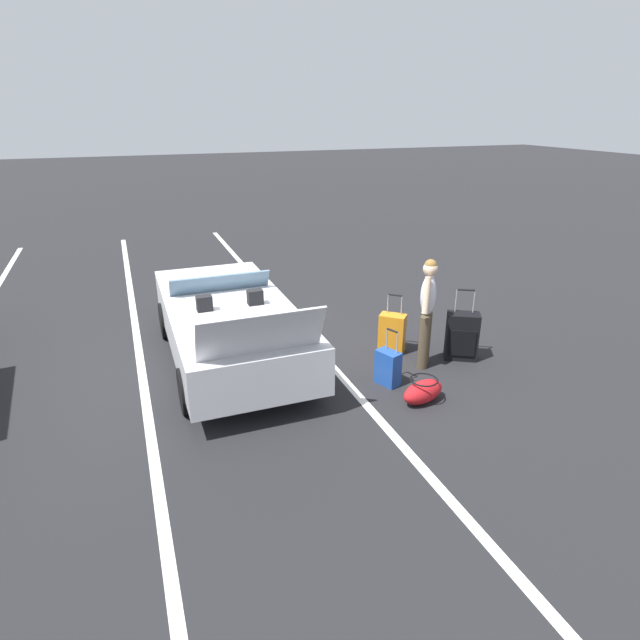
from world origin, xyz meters
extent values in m
plane|color=black|center=(0.00, 0.00, 0.00)|extent=(80.00, 80.00, 0.00)
cube|color=silver|center=(0.00, -1.37, 0.00)|extent=(18.00, 0.12, 0.01)
cube|color=silver|center=(0.00, 1.33, 0.00)|extent=(18.00, 0.12, 0.01)
cube|color=silver|center=(0.00, 0.00, 0.62)|extent=(4.11, 1.78, 0.64)
cube|color=silver|center=(1.43, 0.01, 0.51)|extent=(1.32, 1.68, 0.38)
cube|color=slate|center=(0.51, 0.00, 1.09)|extent=(0.19, 1.55, 0.31)
cube|color=black|center=(-0.21, 0.37, 1.05)|extent=(0.16, 0.22, 0.22)
cube|color=black|center=(-0.20, -0.37, 1.05)|extent=(0.16, 0.22, 0.22)
cube|color=silver|center=(-1.95, -0.01, 1.22)|extent=(0.30, 1.50, 0.59)
cylinder|color=black|center=(1.27, 0.81, 0.30)|extent=(0.60, 0.22, 0.60)
cylinder|color=black|center=(1.27, -0.80, 0.30)|extent=(0.60, 0.22, 0.60)
cylinder|color=black|center=(-1.27, 0.80, 0.30)|extent=(0.60, 0.22, 0.60)
cylinder|color=black|center=(-1.27, -0.81, 0.30)|extent=(0.60, 0.22, 0.60)
cube|color=black|center=(-1.20, -3.34, 0.37)|extent=(0.48, 0.56, 0.74)
cube|color=black|center=(-1.33, -3.26, 0.31)|extent=(0.21, 0.34, 0.41)
cylinder|color=gray|center=(-1.20, -3.49, 0.92)|extent=(0.03, 0.03, 0.35)
cylinder|color=gray|center=(-1.07, -3.26, 0.92)|extent=(0.03, 0.03, 0.35)
cylinder|color=black|center=(-1.13, -3.38, 1.09)|extent=(0.15, 0.24, 0.03)
sphere|color=black|center=(-1.19, -3.54, 0.02)|extent=(0.04, 0.04, 0.04)
sphere|color=black|center=(-1.02, -3.24, 0.02)|extent=(0.04, 0.04, 0.04)
cube|color=orange|center=(-0.59, -2.46, 0.31)|extent=(0.45, 0.46, 0.62)
cylinder|color=gray|center=(-0.62, -2.59, 0.77)|extent=(0.03, 0.03, 0.31)
cylinder|color=gray|center=(-0.47, -2.43, 0.77)|extent=(0.03, 0.03, 0.31)
cylinder|color=black|center=(-0.54, -2.51, 0.93)|extent=(0.17, 0.18, 0.03)
sphere|color=black|center=(-0.62, -2.63, 0.02)|extent=(0.04, 0.04, 0.04)
sphere|color=black|center=(-0.43, -2.42, 0.02)|extent=(0.04, 0.04, 0.04)
cube|color=#1E479E|center=(-1.54, -1.89, 0.25)|extent=(0.39, 0.31, 0.50)
cylinder|color=gray|center=(-1.60, -1.98, 0.65)|extent=(0.03, 0.03, 0.30)
cylinder|color=gray|center=(-1.43, -1.91, 0.65)|extent=(0.03, 0.03, 0.30)
cylinder|color=black|center=(-1.52, -1.95, 0.80)|extent=(0.18, 0.09, 0.03)
sphere|color=black|center=(-1.62, -2.01, 0.02)|extent=(0.04, 0.04, 0.04)
sphere|color=black|center=(-1.40, -1.92, 0.02)|extent=(0.04, 0.04, 0.04)
ellipsoid|color=red|center=(-2.14, -2.10, 0.15)|extent=(0.45, 0.70, 0.30)
torus|color=black|center=(-2.14, -2.10, 0.33)|extent=(0.45, 0.45, 0.02)
cylinder|color=#4C3F2D|center=(-1.28, -2.61, 0.41)|extent=(0.21, 0.21, 0.82)
cylinder|color=#4C3F2D|center=(-1.13, -2.74, 0.41)|extent=(0.21, 0.21, 0.82)
ellipsoid|color=silver|center=(-1.20, -2.67, 1.12)|extent=(0.39, 0.37, 0.60)
sphere|color=beige|center=(-1.20, -2.67, 1.51)|extent=(0.21, 0.21, 0.21)
sphere|color=olive|center=(-1.20, -2.67, 1.56)|extent=(0.18, 0.18, 0.18)
cylinder|color=beige|center=(-1.36, -2.54, 1.19)|extent=(0.20, 0.19, 0.53)
cylinder|color=beige|center=(-1.05, -2.80, 1.19)|extent=(0.20, 0.19, 0.53)
camera|label=1|loc=(-7.31, 1.32, 3.62)|focal=29.49mm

